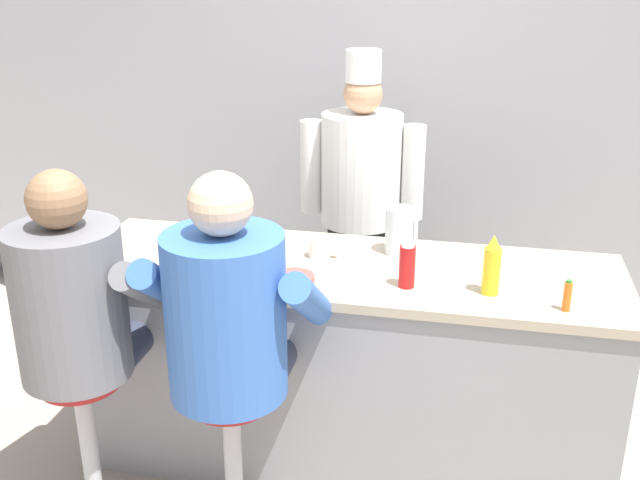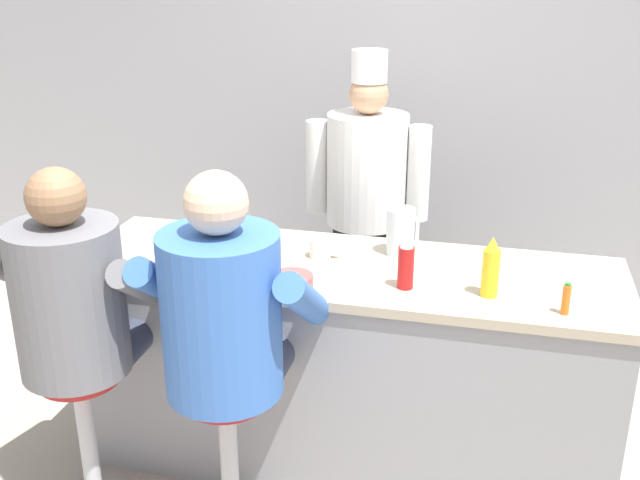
% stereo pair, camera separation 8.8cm
% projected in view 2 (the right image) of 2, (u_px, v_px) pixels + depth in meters
% --- Properties ---
extents(wall_back, '(10.00, 0.06, 2.70)m').
position_uv_depth(wall_back, '(403.00, 101.00, 4.56)').
color(wall_back, '#99999E').
rests_on(wall_back, ground_plane).
extents(diner_counter, '(2.33, 0.74, 0.95)m').
position_uv_depth(diner_counter, '(344.00, 363.00, 3.34)').
color(diner_counter, gray).
rests_on(diner_counter, ground_plane).
extents(ketchup_bottle_red, '(0.06, 0.06, 0.22)m').
position_uv_depth(ketchup_bottle_red, '(406.00, 263.00, 2.92)').
color(ketchup_bottle_red, red).
rests_on(ketchup_bottle_red, diner_counter).
extents(mustard_bottle_yellow, '(0.07, 0.07, 0.24)m').
position_uv_depth(mustard_bottle_yellow, '(491.00, 269.00, 2.85)').
color(mustard_bottle_yellow, yellow).
rests_on(mustard_bottle_yellow, diner_counter).
extents(hot_sauce_bottle_orange, '(0.03, 0.03, 0.12)m').
position_uv_depth(hot_sauce_bottle_orange, '(566.00, 299.00, 2.72)').
color(hot_sauce_bottle_orange, orange).
rests_on(hot_sauce_bottle_orange, diner_counter).
extents(water_pitcher_clear, '(0.14, 0.12, 0.21)m').
position_uv_depth(water_pitcher_clear, '(401.00, 231.00, 3.26)').
color(water_pitcher_clear, silver).
rests_on(water_pitcher_clear, diner_counter).
extents(breakfast_plate, '(0.25, 0.25, 0.05)m').
position_uv_depth(breakfast_plate, '(217.00, 275.00, 3.04)').
color(breakfast_plate, white).
rests_on(breakfast_plate, diner_counter).
extents(cereal_bowl, '(0.17, 0.17, 0.05)m').
position_uv_depth(cereal_bowl, '(292.00, 281.00, 2.96)').
color(cereal_bowl, '#B24C47').
rests_on(cereal_bowl, diner_counter).
extents(coffee_mug_white, '(0.14, 0.10, 0.08)m').
position_uv_depth(coffee_mug_white, '(321.00, 249.00, 3.25)').
color(coffee_mug_white, white).
rests_on(coffee_mug_white, diner_counter).
extents(diner_seated_grey, '(0.63, 0.62, 1.49)m').
position_uv_depth(diner_seated_grey, '(76.00, 306.00, 2.83)').
color(diner_seated_grey, '#B2B5BA').
rests_on(diner_seated_grey, ground_plane).
extents(diner_seated_blue, '(0.65, 0.65, 1.52)m').
position_uv_depth(diner_seated_blue, '(226.00, 320.00, 2.70)').
color(diner_seated_blue, '#B2B5BA').
rests_on(diner_seated_blue, ground_plane).
extents(cook_in_whites_near, '(0.68, 0.43, 1.73)m').
position_uv_depth(cook_in_whites_near, '(366.00, 196.00, 4.08)').
color(cook_in_whites_near, '#232328').
rests_on(cook_in_whites_near, ground_plane).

